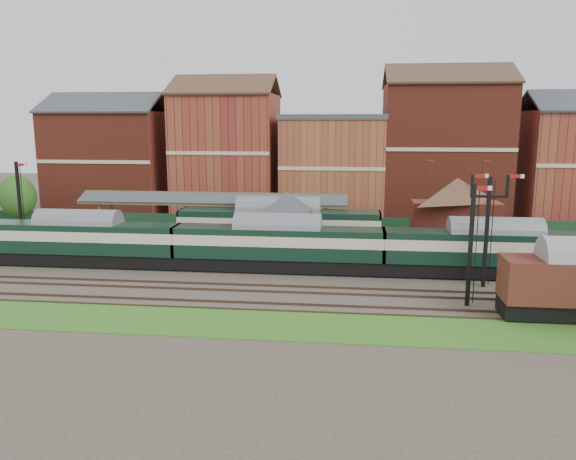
# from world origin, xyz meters

# --- Properties ---
(ground) EXTENTS (160.00, 160.00, 0.00)m
(ground) POSITION_xyz_m (0.00, 0.00, 0.00)
(ground) COLOR #473D33
(ground) RESTS_ON ground
(grass_back) EXTENTS (90.00, 4.50, 0.06)m
(grass_back) POSITION_xyz_m (0.00, 16.00, 0.03)
(grass_back) COLOR #2D6619
(grass_back) RESTS_ON ground
(grass_front) EXTENTS (90.00, 5.00, 0.06)m
(grass_front) POSITION_xyz_m (0.00, -12.00, 0.03)
(grass_front) COLOR #2D6619
(grass_front) RESTS_ON ground
(fence) EXTENTS (90.00, 0.12, 1.50)m
(fence) POSITION_xyz_m (0.00, 18.00, 0.75)
(fence) COLOR #193823
(fence) RESTS_ON ground
(platform) EXTENTS (55.00, 3.40, 1.00)m
(platform) POSITION_xyz_m (-5.00, 9.75, 0.50)
(platform) COLOR #2D2D2D
(platform) RESTS_ON ground
(signal_box) EXTENTS (5.40, 5.40, 6.00)m
(signal_box) POSITION_xyz_m (-3.00, 3.25, 3.19)
(signal_box) COLOR #5B6A4C
(signal_box) RESTS_ON ground
(brick_hut) EXTENTS (3.20, 2.64, 2.94)m
(brick_hut) POSITION_xyz_m (5.00, 3.25, 1.20)
(brick_hut) COLOR maroon
(brick_hut) RESTS_ON ground
(station_building) EXTENTS (8.10, 8.10, 5.90)m
(station_building) POSITION_xyz_m (12.00, 9.75, 3.96)
(station_building) COLOR maroon
(station_building) RESTS_ON platform
(canopy) EXTENTS (26.00, 3.89, 4.08)m
(canopy) POSITION_xyz_m (-11.00, 9.75, 4.58)
(canopy) COLOR #515837
(canopy) RESTS_ON platform
(semaphore_bracket) EXTENTS (3.60, 0.25, 8.18)m
(semaphore_bracket) POSITION_xyz_m (12.04, -2.50, 4.63)
(semaphore_bracket) COLOR black
(semaphore_bracket) RESTS_ON ground
(semaphore_platform_end) EXTENTS (1.23, 0.25, 8.00)m
(semaphore_platform_end) POSITION_xyz_m (-29.98, 8.00, 4.16)
(semaphore_platform_end) COLOR black
(semaphore_platform_end) RESTS_ON ground
(semaphore_siding) EXTENTS (1.23, 0.25, 8.00)m
(semaphore_siding) POSITION_xyz_m (10.02, -7.00, 4.16)
(semaphore_siding) COLOR black
(semaphore_siding) RESTS_ON ground
(town_backdrop) EXTENTS (69.00, 10.00, 16.00)m
(town_backdrop) POSITION_xyz_m (-0.18, 25.00, 7.00)
(town_backdrop) COLOR maroon
(town_backdrop) RESTS_ON ground
(dmu_train) EXTENTS (49.70, 2.62, 3.82)m
(dmu_train) POSITION_xyz_m (-3.36, 0.00, 2.25)
(dmu_train) COLOR black
(dmu_train) RESTS_ON ground
(platform_railcar) EXTENTS (18.22, 2.87, 4.20)m
(platform_railcar) POSITION_xyz_m (-4.15, 6.50, 2.45)
(platform_railcar) COLOR black
(platform_railcar) RESTS_ON ground
(goods_van_a) EXTENTS (6.51, 2.82, 3.95)m
(goods_van_a) POSITION_xyz_m (14.83, -9.00, 2.23)
(goods_van_a) COLOR black
(goods_van_a) RESTS_ON ground
(tree_back) EXTENTS (4.03, 4.03, 5.89)m
(tree_back) POSITION_xyz_m (-34.75, 15.19, 3.56)
(tree_back) COLOR #382619
(tree_back) RESTS_ON ground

